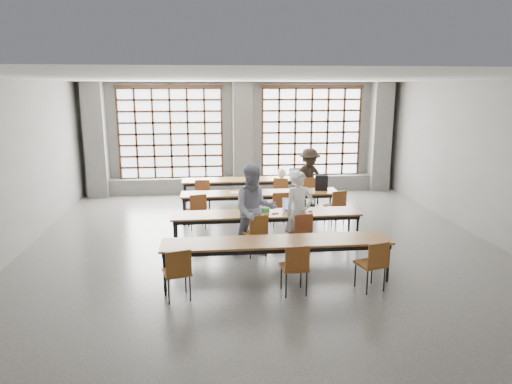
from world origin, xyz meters
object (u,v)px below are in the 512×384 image
Objects in this scene: desk_row_c at (266,216)px; desk_row_a at (251,181)px; chair_near_mid at (295,264)px; laptop_back at (296,175)px; student_back at (309,178)px; laptop_front at (291,208)px; student_female at (255,210)px; chair_front_right at (301,229)px; chair_back_mid at (281,189)px; student_male at (299,213)px; desk_row_d at (277,244)px; desk_row_b at (260,195)px; chair_near_left at (178,269)px; green_box at (263,210)px; mouse at (310,211)px; chair_near_right at (374,261)px; chair_mid_right at (336,204)px; chair_mid_left at (197,208)px; red_pouch at (177,269)px; chair_back_right at (309,189)px; backpack at (321,183)px; chair_mid_centre at (280,205)px; plastic_bag at (282,173)px; chair_back_left at (203,191)px; chair_front_left at (257,231)px; phone at (275,213)px.

desk_row_a is at bearing 89.29° from desk_row_c.
chair_near_mid is 2.20× the size of laptop_back.
laptop_front is at bearing -122.59° from student_back.
chair_front_right is at bearing -11.86° from student_female.
laptop_back reaches higher than chair_back_mid.
student_male is 4.36m from laptop_back.
desk_row_d is 5.78m from laptop_back.
desk_row_b is 4.75m from chair_near_left.
green_box reaches higher than desk_row_a.
mouse reaches higher than desk_row_d.
laptop_back reaches higher than desk_row_b.
laptop_front reaches higher than chair_near_right.
chair_near_mid is at bearing -179.87° from chair_near_right.
desk_row_c is 4.55× the size of chair_mid_right.
red_pouch is at bearing -94.17° from chair_mid_left.
chair_mid_left is 8.98× the size of mouse.
laptop_back reaches higher than chair_back_right.
chair_mid_right is 2.20× the size of backpack.
chair_near_left is at bearing -75.78° from red_pouch.
chair_mid_left and chair_front_right have the same top height.
laptop_back reaches higher than chair_front_right.
student_male is 6.83× the size of green_box.
desk_row_a is 10.00× the size of laptop_back.
chair_back_mid is at bearing 79.51° from chair_mid_centre.
backpack is 1.40× the size of plastic_bag.
chair_mid_centre is at bearing 104.46° from chair_near_right.
chair_near_left is at bearing -142.43° from chair_front_right.
desk_row_c is 2.45m from chair_near_mid.
desk_row_d is 5.03m from chair_back_left.
student_male is at bearing -4.04° from student_female.
laptop_front is at bearing 48.07° from chair_near_left.
chair_back_right is 1.00× the size of chair_near_mid.
plastic_bag reaches higher than desk_row_a.
chair_near_right is (-0.15, -5.49, 0.00)m from chair_back_right.
chair_front_left is 1.00× the size of chair_near_mid.
desk_row_a is at bearing 149.62° from student_back.
mouse is 3.58m from red_pouch.
desk_row_c is at bearing 121.60° from student_male.
chair_near_mid is 4.71m from backpack.
chair_near_mid is 2.35m from phone.
red_pouch is (-0.39, -5.41, -0.04)m from chair_back_left.
chair_near_mid is 2.55m from mouse.
student_male is (-1.32, -1.82, 0.32)m from chair_mid_right.
student_back is at bearing 80.11° from chair_back_right.
laptop_back is at bearing 99.97° from student_back.
desk_row_c is 0.64m from student_female.
student_back is (3.38, 5.61, 0.30)m from chair_near_left.
chair_back_right reaches higher than desk_row_b.
green_box is at bearing 174.29° from mouse.
chair_back_left is 3.08× the size of plastic_bag.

